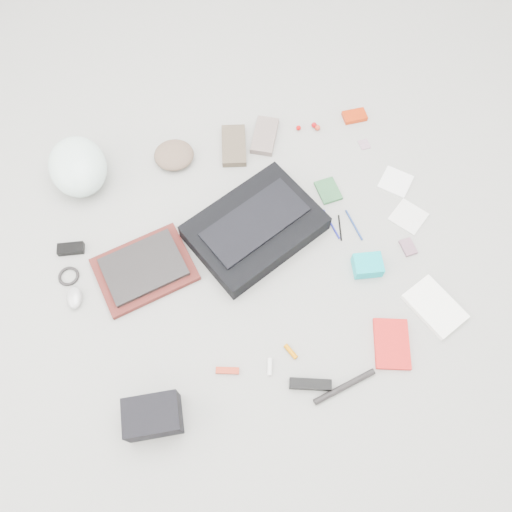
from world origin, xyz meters
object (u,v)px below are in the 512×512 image
object	(u,v)px
laptop	(143,267)
bike_helmet	(78,166)
messenger_bag	(255,228)
book_red	(392,344)
accordion_wallet	(368,265)
camera_bag	(153,416)

from	to	relation	value
laptop	bike_helmet	xyz separation A→B (m)	(-0.16, 0.52, 0.05)
messenger_bag	bike_helmet	world-z (taller)	bike_helmet
book_red	accordion_wallet	bearing A→B (deg)	103.79
messenger_bag	laptop	world-z (taller)	messenger_bag
camera_bag	book_red	size ratio (longest dim) A/B	0.98
laptop	accordion_wallet	size ratio (longest dim) A/B	2.71
messenger_bag	book_red	size ratio (longest dim) A/B	2.65
laptop	accordion_wallet	bearing A→B (deg)	-26.72
camera_bag	book_red	distance (m)	0.91
camera_bag	bike_helmet	bearing A→B (deg)	102.03
messenger_bag	book_red	bearing A→B (deg)	-81.89
bike_helmet	book_red	bearing A→B (deg)	-51.98
laptop	camera_bag	distance (m)	0.58
messenger_bag	laptop	bearing A→B (deg)	162.49
messenger_bag	bike_helmet	bearing A→B (deg)	121.30
bike_helmet	camera_bag	bearing A→B (deg)	-89.76
laptop	bike_helmet	distance (m)	0.55
bike_helmet	camera_bag	world-z (taller)	bike_helmet
laptop	book_red	world-z (taller)	laptop
messenger_bag	bike_helmet	size ratio (longest dim) A/B	1.70
messenger_bag	accordion_wallet	size ratio (longest dim) A/B	4.53
laptop	camera_bag	bearing A→B (deg)	-108.22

